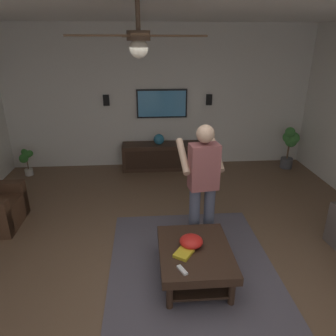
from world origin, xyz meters
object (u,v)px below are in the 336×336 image
object	(u,v)px
potted_plant_tall	(290,143)
book	(184,253)
wall_speaker_left	(209,100)
bowl	(191,241)
remote_white	(182,270)
media_console	(163,156)
wall_speaker_right	(106,100)
potted_plant_short	(26,159)
person_standing	(203,179)
tv	(162,104)
vase_round	(159,139)
ceiling_fan	(138,39)
coffee_table	(195,257)

from	to	relation	value
potted_plant_tall	book	distance (m)	4.28
potted_plant_tall	wall_speaker_left	size ratio (longest dim) A/B	4.13
bowl	remote_white	distance (m)	0.44
remote_white	media_console	bearing A→B (deg)	-25.55
wall_speaker_right	book	bearing A→B (deg)	-162.98
potted_plant_short	remote_white	distance (m)	4.50
person_standing	bowl	world-z (taller)	person_standing
media_console	tv	bearing A→B (deg)	-180.00
tv	wall_speaker_left	world-z (taller)	tv
media_console	wall_speaker_left	world-z (taller)	wall_speaker_left
tv	bowl	size ratio (longest dim) A/B	3.95
potted_plant_tall	wall_speaker_right	size ratio (longest dim) A/B	4.13
vase_round	wall_speaker_right	xyz separation A→B (m)	(0.29, 1.05, 0.77)
book	ceiling_fan	world-z (taller)	ceiling_fan
potted_plant_tall	potted_plant_short	bearing A→B (deg)	90.20
book	ceiling_fan	size ratio (longest dim) A/B	0.18
vase_round	potted_plant_tall	bearing A→B (deg)	-92.56
coffee_table	ceiling_fan	distance (m)	2.33
person_standing	ceiling_fan	bearing A→B (deg)	126.10
tv	potted_plant_tall	bearing A→B (deg)	81.57
potted_plant_tall	ceiling_fan	bearing A→B (deg)	136.66
book	vase_round	xyz separation A→B (m)	(3.47, 0.09, 0.24)
potted_plant_short	vase_round	bearing A→B (deg)	-86.95
bowl	potted_plant_tall	bearing A→B (deg)	-38.77
book	ceiling_fan	xyz separation A→B (m)	(0.07, 0.42, 2.14)
coffee_table	wall_speaker_right	size ratio (longest dim) A/B	4.55
ceiling_fan	book	bearing A→B (deg)	-99.60
potted_plant_short	book	size ratio (longest dim) A/B	2.49
book	ceiling_fan	distance (m)	2.19
person_standing	potted_plant_tall	size ratio (longest dim) A/B	1.80
ceiling_fan	tv	bearing A→B (deg)	-6.36
wall_speaker_left	ceiling_fan	size ratio (longest dim) A/B	0.18
tv	person_standing	xyz separation A→B (m)	(-2.96, -0.34, -0.41)
wall_speaker_left	bowl	bearing A→B (deg)	166.33
coffee_table	wall_speaker_right	world-z (taller)	wall_speaker_right
potted_plant_short	tv	bearing A→B (deg)	-81.42
potted_plant_short	potted_plant_tall	bearing A→B (deg)	-89.80
vase_round	remote_white	bearing A→B (deg)	-179.32
potted_plant_short	bowl	xyz separation A→B (m)	(-3.18, -2.87, 0.10)
person_standing	bowl	size ratio (longest dim) A/B	6.19
person_standing	tv	bearing A→B (deg)	-0.86
coffee_table	wall_speaker_left	distance (m)	3.93
potted_plant_short	remote_white	xyz separation A→B (m)	(-3.59, -2.72, 0.05)
media_console	remote_white	size ratio (longest dim) A/B	11.33
person_standing	bowl	xyz separation A→B (m)	(-0.63, 0.23, -0.47)
coffee_table	bowl	bearing A→B (deg)	30.32
vase_round	ceiling_fan	distance (m)	3.91
media_console	book	size ratio (longest dim) A/B	7.73
remote_white	wall_speaker_left	xyz separation A→B (m)	(4.02, -1.03, 1.00)
media_console	wall_speaker_right	distance (m)	1.64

